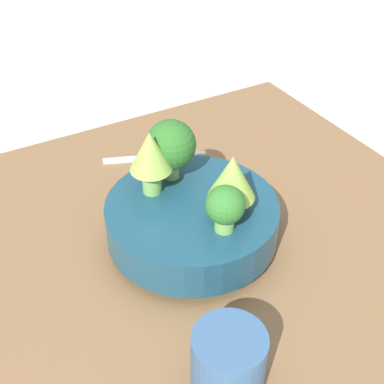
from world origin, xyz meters
The scene contains 9 objects.
ground_plane centered at (0.00, 0.00, 0.00)m, with size 6.00×6.00×0.00m, color beige.
table centered at (0.00, 0.00, 0.02)m, with size 0.81×0.66×0.03m.
bowl centered at (-0.02, 0.03, 0.07)m, with size 0.23×0.23×0.07m.
broccoli_floret_back centered at (-0.03, 0.09, 0.13)m, with size 0.05×0.05×0.06m.
romanesco_piece_far centered at (-0.06, 0.06, 0.15)m, with size 0.06×0.06×0.08m.
romanesco_piece_near centered at (0.02, -0.03, 0.16)m, with size 0.06×0.06×0.09m.
broccoli_floret_front centered at (-0.02, -0.04, 0.15)m, with size 0.07×0.07×0.09m.
cup centered at (0.06, 0.24, 0.07)m, with size 0.08×0.08×0.08m.
fork centered at (-0.06, -0.18, 0.03)m, with size 0.16×0.07×0.01m.
Camera 1 is at (0.25, 0.50, 0.53)m, focal length 50.00 mm.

